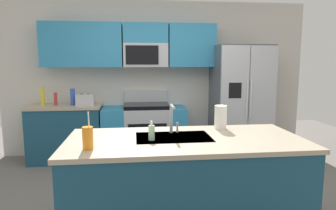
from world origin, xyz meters
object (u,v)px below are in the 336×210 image
(drink_cup_orange, at_px, (88,138))
(refrigerator, at_px, (240,101))
(toaster, at_px, (85,100))
(bottle_yellow, at_px, (43,96))
(pepper_mill, at_px, (56,99))
(paper_towel_roll, at_px, (221,117))
(sink_faucet, at_px, (172,116))
(soap_dispenser, at_px, (152,132))
(range_oven, at_px, (144,131))
(bottle_blue, at_px, (73,97))

(drink_cup_orange, bearing_deg, refrigerator, 48.86)
(refrigerator, height_order, toaster, refrigerator)
(bottle_yellow, bearing_deg, pepper_mill, -13.51)
(pepper_mill, bearing_deg, paper_towel_roll, -42.30)
(refrigerator, relative_size, toaster, 6.61)
(pepper_mill, distance_m, sink_faucet, 2.60)
(sink_faucet, bearing_deg, soap_dispenser, -132.86)
(pepper_mill, distance_m, soap_dispenser, 2.67)
(range_oven, bearing_deg, refrigerator, -2.57)
(paper_towel_roll, bearing_deg, toaster, 131.34)
(bottle_blue, xyz_separation_m, drink_cup_orange, (0.61, -2.53, -0.04))
(paper_towel_roll, bearing_deg, sink_faucet, -164.67)
(refrigerator, height_order, paper_towel_roll, refrigerator)
(pepper_mill, distance_m, bottle_yellow, 0.22)
(range_oven, height_order, drink_cup_orange, drink_cup_orange)
(pepper_mill, relative_size, sink_faucet, 0.71)
(bottle_blue, bearing_deg, soap_dispenser, -64.14)
(range_oven, height_order, refrigerator, refrigerator)
(paper_towel_roll, bearing_deg, refrigerator, 64.26)
(toaster, relative_size, bottle_blue, 1.08)
(drink_cup_orange, bearing_deg, toaster, 99.32)
(refrigerator, relative_size, bottle_yellow, 6.43)
(refrigerator, height_order, soap_dispenser, refrigerator)
(bottle_blue, bearing_deg, pepper_mill, -175.74)
(sink_faucet, bearing_deg, pepper_mill, 127.68)
(range_oven, distance_m, sink_faucet, 2.16)
(sink_faucet, bearing_deg, range_oven, 95.42)
(toaster, bearing_deg, refrigerator, -0.44)
(toaster, bearing_deg, soap_dispenser, -67.77)
(range_oven, distance_m, soap_dispenser, 2.35)
(pepper_mill, bearing_deg, refrigerator, -1.33)
(range_oven, distance_m, bottle_blue, 1.28)
(bottle_yellow, bearing_deg, bottle_blue, -3.74)
(range_oven, height_order, sink_faucet, sink_faucet)
(toaster, relative_size, bottle_yellow, 0.97)
(refrigerator, distance_m, drink_cup_orange, 3.24)
(refrigerator, distance_m, bottle_blue, 2.74)
(refrigerator, xyz_separation_m, bottle_blue, (-2.74, 0.09, 0.10))
(toaster, relative_size, sink_faucet, 0.99)
(bottle_yellow, bearing_deg, drink_cup_orange, -67.17)
(refrigerator, distance_m, paper_towel_roll, 2.05)
(bottle_yellow, height_order, paper_towel_roll, bottle_yellow)
(toaster, xyz_separation_m, soap_dispenser, (0.91, -2.24, -0.02))
(pepper_mill, xyz_separation_m, soap_dispenser, (1.38, -2.29, -0.03))
(drink_cup_orange, bearing_deg, bottle_blue, 103.50)
(refrigerator, height_order, bottle_blue, refrigerator)
(pepper_mill, distance_m, bottle_blue, 0.26)
(sink_faucet, bearing_deg, refrigerator, 54.71)
(refrigerator, height_order, pepper_mill, refrigerator)
(pepper_mill, relative_size, soap_dispenser, 1.18)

